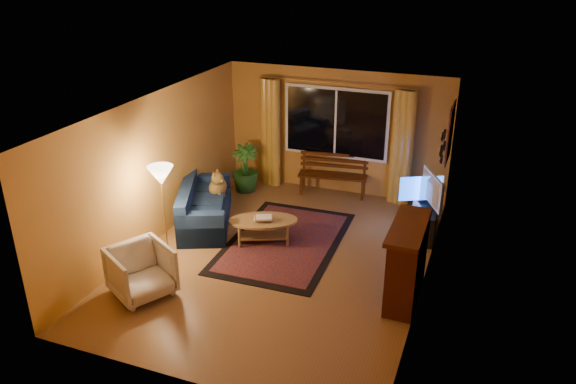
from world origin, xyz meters
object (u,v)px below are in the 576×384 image
(tv_console, at_px, (424,217))
(floor_lamp, at_px, (164,213))
(sofa, at_px, (205,204))
(bench, at_px, (332,185))
(coffee_table, at_px, (263,231))
(armchair, at_px, (141,269))

(tv_console, bearing_deg, floor_lamp, -150.69)
(sofa, distance_m, floor_lamp, 1.36)
(bench, distance_m, sofa, 2.73)
(sofa, distance_m, coffee_table, 1.29)
(sofa, distance_m, armchair, 2.35)
(coffee_table, xyz_separation_m, tv_console, (2.49, 1.37, 0.06))
(armchair, xyz_separation_m, coffee_table, (1.02, 2.06, -0.20))
(sofa, xyz_separation_m, coffee_table, (1.25, -0.27, -0.17))
(armchair, height_order, tv_console, armchair)
(floor_lamp, height_order, coffee_table, floor_lamp)
(sofa, height_order, floor_lamp, floor_lamp)
(armchair, xyz_separation_m, tv_console, (3.51, 3.43, -0.14))
(floor_lamp, distance_m, coffee_table, 1.71)
(floor_lamp, bearing_deg, armchair, -77.88)
(coffee_table, bearing_deg, bench, 77.33)
(bench, xyz_separation_m, floor_lamp, (-1.77, -3.37, 0.59))
(armchair, bearing_deg, floor_lamp, 42.16)
(bench, bearing_deg, armchair, -118.14)
(bench, distance_m, floor_lamp, 3.85)
(sofa, bearing_deg, coffee_table, -35.37)
(bench, height_order, armchair, armchair)
(bench, relative_size, armchair, 1.68)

